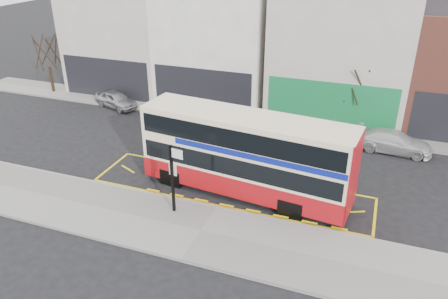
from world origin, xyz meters
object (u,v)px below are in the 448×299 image
at_px(car_grey, 265,127).
at_px(car_white, 394,142).
at_px(double_decker_bus, 246,154).
at_px(street_tree_left, 45,43).
at_px(street_tree_right, 359,75).
at_px(bus_stop_post, 173,173).
at_px(car_silver, 116,99).

bearing_deg(car_grey, car_white, -82.04).
distance_m(double_decker_bus, street_tree_left, 21.44).
bearing_deg(street_tree_right, double_decker_bus, -112.39).
height_order(car_grey, street_tree_right, street_tree_right).
bearing_deg(street_tree_left, double_decker_bus, -25.55).
bearing_deg(bus_stop_post, double_decker_bus, 56.43).
distance_m(car_white, street_tree_left, 26.34).
xyz_separation_m(car_grey, street_tree_left, (-18.37, 2.42, 3.30)).
height_order(double_decker_bus, car_white, double_decker_bus).
height_order(car_grey, car_white, car_grey).
distance_m(car_silver, car_white, 19.46).
height_order(double_decker_bus, street_tree_left, street_tree_left).
height_order(bus_stop_post, car_silver, bus_stop_post).
bearing_deg(double_decker_bus, bus_stop_post, -124.67).
height_order(car_white, street_tree_right, street_tree_right).
xyz_separation_m(car_silver, car_grey, (11.75, -1.35, 0.09)).
bearing_deg(bus_stop_post, street_tree_right, 70.18).
bearing_deg(car_silver, double_decker_bus, -104.24).
relative_size(car_silver, street_tree_right, 0.67).
relative_size(double_decker_bus, street_tree_left, 1.79).
height_order(double_decker_bus, car_silver, double_decker_bus).
relative_size(car_silver, car_white, 0.83).
xyz_separation_m(car_silver, street_tree_left, (-6.62, 1.07, 3.40)).
xyz_separation_m(bus_stop_post, street_tree_right, (6.63, 12.96, 1.53)).
height_order(double_decker_bus, car_grey, double_decker_bus).
height_order(car_silver, car_grey, car_grey).
bearing_deg(double_decker_bus, car_silver, 153.40).
xyz_separation_m(car_silver, car_white, (19.44, -0.69, 0.02)).
relative_size(street_tree_left, street_tree_right, 1.09).
bearing_deg(car_white, car_grey, 97.88).
xyz_separation_m(bus_stop_post, car_silver, (-10.19, 10.99, -1.52)).
xyz_separation_m(car_grey, street_tree_right, (5.07, 3.32, 2.96)).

